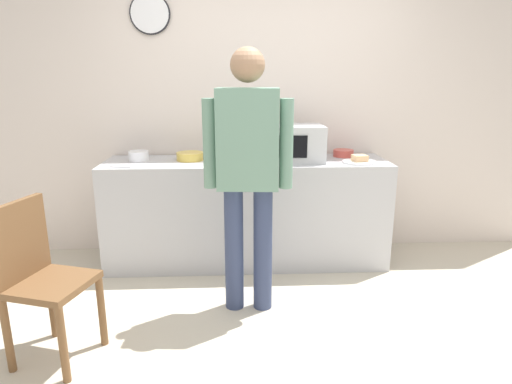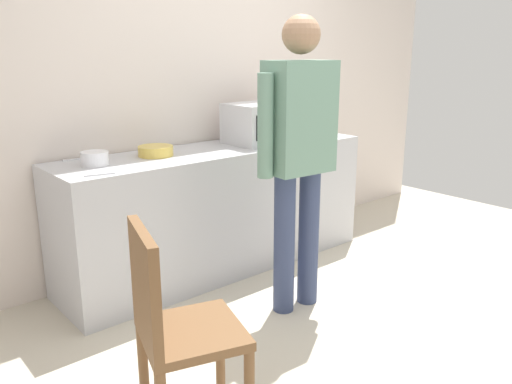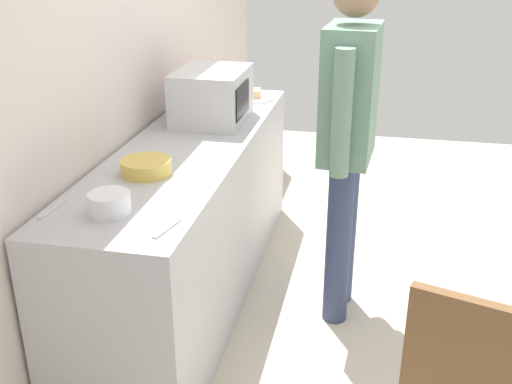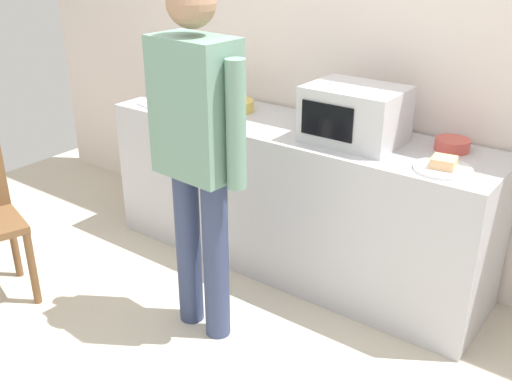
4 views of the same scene
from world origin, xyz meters
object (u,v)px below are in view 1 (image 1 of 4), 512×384
(sandwich_plate, at_px, (360,161))
(salad_bowl, at_px, (190,156))
(microwave, at_px, (293,143))
(spoon_utensil, at_px, (121,167))
(person_standing, at_px, (248,164))
(cereal_bowl, at_px, (343,153))
(mixing_bowl, at_px, (139,156))
(wooden_chair, at_px, (39,274))
(fork_utensil, at_px, (142,156))

(sandwich_plate, relative_size, salad_bowl, 1.20)
(microwave, bearing_deg, spoon_utensil, -171.41)
(person_standing, bearing_deg, cereal_bowl, 48.06)
(salad_bowl, xyz_separation_m, spoon_utensil, (-0.52, -0.28, -0.03))
(mixing_bowl, distance_m, person_standing, 1.24)
(cereal_bowl, height_order, mixing_bowl, mixing_bowl)
(microwave, xyz_separation_m, wooden_chair, (-1.60, -1.31, -0.54))
(sandwich_plate, bearing_deg, fork_utensil, 167.60)
(fork_utensil, xyz_separation_m, wooden_chair, (-0.28, -1.60, -0.39))
(mixing_bowl, distance_m, fork_utensil, 0.24)
(microwave, distance_m, salad_bowl, 0.88)
(mixing_bowl, xyz_separation_m, spoon_utensil, (-0.09, -0.27, -0.04))
(cereal_bowl, height_order, spoon_utensil, cereal_bowl)
(sandwich_plate, xyz_separation_m, wooden_chair, (-2.15, -1.19, -0.40))
(sandwich_plate, height_order, wooden_chair, sandwich_plate)
(salad_bowl, height_order, spoon_utensil, salad_bowl)
(person_standing, bearing_deg, sandwich_plate, 35.93)
(microwave, height_order, mixing_bowl, microwave)
(cereal_bowl, xyz_separation_m, mixing_bowl, (-1.78, -0.12, 0.01))
(person_standing, bearing_deg, salad_bowl, 118.11)
(microwave, distance_m, fork_utensil, 1.36)
(microwave, xyz_separation_m, cereal_bowl, (0.48, 0.18, -0.12))
(sandwich_plate, relative_size, fork_utensil, 1.64)
(spoon_utensil, height_order, person_standing, person_standing)
(microwave, bearing_deg, cereal_bowl, 20.52)
(spoon_utensil, height_order, wooden_chair, wooden_chair)
(sandwich_plate, bearing_deg, cereal_bowl, 102.18)
(fork_utensil, xyz_separation_m, spoon_utensil, (-0.06, -0.50, 0.00))
(microwave, height_order, wooden_chair, microwave)
(fork_utensil, distance_m, person_standing, 1.44)
(salad_bowl, distance_m, wooden_chair, 1.62)
(wooden_chair, bearing_deg, sandwich_plate, 29.04)
(cereal_bowl, bearing_deg, salad_bowl, -175.45)
(salad_bowl, height_order, person_standing, person_standing)
(cereal_bowl, distance_m, spoon_utensil, 1.91)
(wooden_chair, bearing_deg, fork_utensil, 80.10)
(salad_bowl, height_order, mixing_bowl, mixing_bowl)
(sandwich_plate, relative_size, person_standing, 0.16)
(sandwich_plate, height_order, fork_utensil, sandwich_plate)
(sandwich_plate, xyz_separation_m, person_standing, (-0.95, -0.69, 0.12))
(fork_utensil, distance_m, spoon_utensil, 0.51)
(sandwich_plate, distance_m, fork_utensil, 1.91)
(salad_bowl, bearing_deg, sandwich_plate, -7.60)
(salad_bowl, relative_size, spoon_utensil, 1.36)
(sandwich_plate, bearing_deg, mixing_bowl, 174.68)
(microwave, bearing_deg, mixing_bowl, 177.57)
(microwave, height_order, cereal_bowl, microwave)
(salad_bowl, height_order, fork_utensil, salad_bowl)
(microwave, relative_size, sandwich_plate, 1.80)
(person_standing, bearing_deg, fork_utensil, 130.08)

